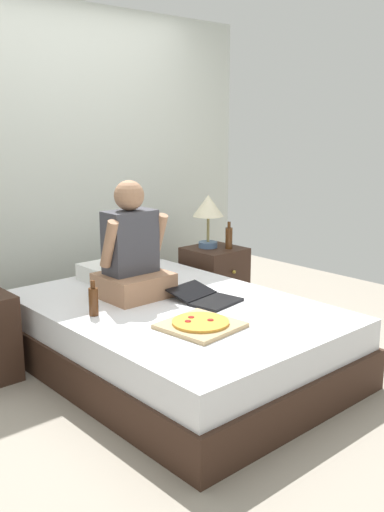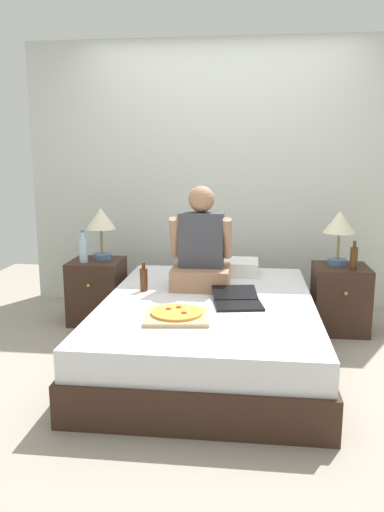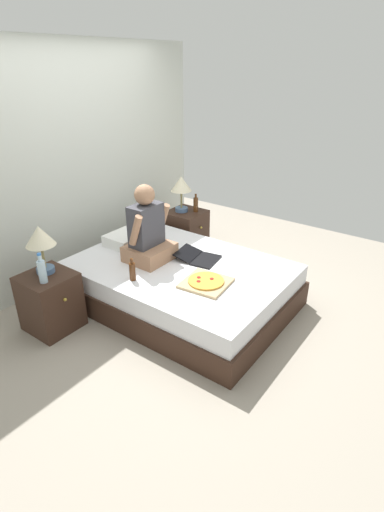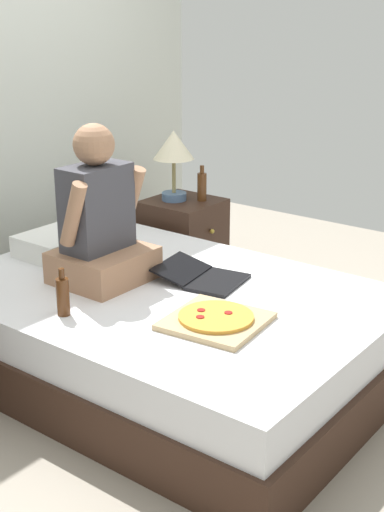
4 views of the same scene
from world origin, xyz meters
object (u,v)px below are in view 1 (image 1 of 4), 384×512
Objects in this scene: laptop at (208,298)px; lamp_on_right_nightstand at (208,210)px; nightstand_right at (214,279)px; pizza_box at (200,325)px; beer_bottle_on_bed at (93,301)px; beer_bottle at (229,237)px; bed at (175,337)px; person_seated at (132,254)px.

lamp_on_right_nightstand is at bearing 46.70° from laptop.
pizza_box is at bearing -136.73° from nightstand_right.
lamp_on_right_nightstand reaches higher than beer_bottle_on_bed.
nightstand_right is 1.66m from beer_bottle_on_bed.
lamp_on_right_nightstand is 0.97× the size of laptop.
nightstand_right is 0.61m from lamp_on_right_nightstand.
beer_bottle_on_bed is (-1.62, -0.45, -0.11)m from beer_bottle.
laptop is 0.50m from pizza_box.
beer_bottle reaches higher than laptop.
laptop is at bearing -142.10° from beer_bottle.
laptop is (-0.81, -0.86, -0.41)m from lamp_on_right_nightstand.
bed is 0.33m from laptop.
pizza_box is (-0.17, -0.43, 0.24)m from bed.
beer_bottle reaches higher than pizza_box.
person_seated is 3.55× the size of beer_bottle_on_bed.
beer_bottle_on_bed is at bearing -164.54° from beer_bottle.
beer_bottle is at bearing 28.82° from bed.
nightstand_right is at bearing -59.07° from lamp_on_right_nightstand.
laptop is (-0.91, -0.71, -0.18)m from beer_bottle.
beer_bottle_on_bed reaches higher than nightstand_right.
beer_bottle_on_bed is at bearing 119.67° from pizza_box.
person_seated is at bearing -158.93° from lamp_on_right_nightstand.
pizza_box is at bearing -60.33° from beer_bottle_on_bed.
pizza_box is (-1.21, -1.14, 0.19)m from nightstand_right.
beer_bottle_on_bed is at bearing 159.94° from laptop.
bed is at bearing -151.18° from beer_bottle.
nightstand_right reaches higher than pizza_box.
bed is 4.64× the size of laptop.
bed is at bearing -18.13° from beer_bottle_on_bed.
lamp_on_right_nightstand is at bearing 120.93° from nightstand_right.
lamp_on_right_nightstand is 0.58× the size of person_seated.
person_seated is at bearing 84.05° from pizza_box.
lamp_on_right_nightstand reaches higher than laptop.
bed is at bearing -145.66° from nightstand_right.
beer_bottle_on_bed is (-0.42, -0.17, -0.20)m from person_seated.
nightstand_right is at bearing 125.01° from beer_bottle.
bed is 4.76× the size of lamp_on_right_nightstand.
pizza_box is at bearing -140.94° from beer_bottle.
nightstand_right is at bearing 18.30° from person_seated.
laptop is at bearing -24.61° from bed.
lamp_on_right_nightstand is at bearing 21.49° from beer_bottle_on_bed.
laptop reaches higher than pizza_box.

